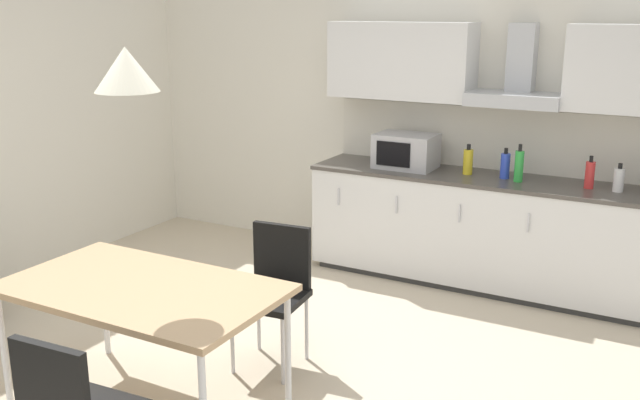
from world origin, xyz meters
name	(u,v)px	position (x,y,z in m)	size (l,w,h in m)	color
ground_plane	(243,379)	(0.00, 0.00, -0.01)	(7.69, 7.46, 0.02)	beige
wall_back	(407,113)	(0.00, 2.54, 1.28)	(6.15, 0.10, 2.56)	silver
kitchen_counter	(502,234)	(0.97, 2.18, 0.45)	(3.10, 0.63, 0.89)	#333333
backsplash_tile	(518,141)	(0.97, 2.47, 1.14)	(3.08, 0.02, 0.50)	silver
upper_wall_cabinets	(519,67)	(0.97, 2.32, 1.73)	(3.08, 0.40, 0.61)	silver
microwave	(406,151)	(0.14, 2.18, 1.03)	(0.48, 0.35, 0.28)	#ADADB2
bottle_green	(519,166)	(1.07, 2.14, 1.01)	(0.07, 0.07, 0.29)	green
bottle_white	(619,180)	(1.77, 2.18, 0.97)	(0.07, 0.07, 0.21)	white
bottle_red	(590,175)	(1.57, 2.18, 0.99)	(0.07, 0.07, 0.24)	red
bottle_yellow	(468,161)	(0.66, 2.20, 0.99)	(0.08, 0.08, 0.24)	yellow
bottle_blue	(505,165)	(0.95, 2.20, 0.99)	(0.07, 0.07, 0.24)	blue
dining_table	(142,293)	(-0.27, -0.52, 0.69)	(1.48, 0.86, 0.73)	tan
chair_far_right	(275,281)	(0.06, 0.29, 0.53)	(0.44, 0.44, 0.87)	black
pendant_lamp	(126,69)	(-0.27, -0.52, 1.87)	(0.32, 0.32, 0.22)	silver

